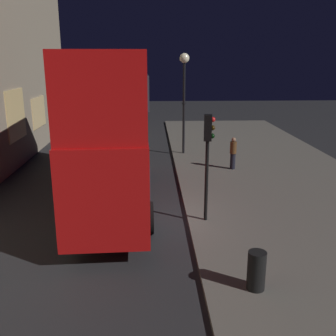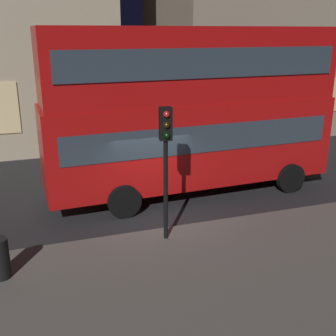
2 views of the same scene
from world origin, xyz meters
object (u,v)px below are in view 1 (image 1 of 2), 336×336
(street_lamp, at_px, (184,78))
(litter_bin, at_px, (256,271))
(pedestrian, at_px, (233,153))
(double_decker_bus, at_px, (112,124))
(traffic_light_near_kerb, at_px, (208,146))

(street_lamp, bearing_deg, litter_bin, -177.53)
(pedestrian, distance_m, litter_bin, 10.75)
(double_decker_bus, distance_m, traffic_light_near_kerb, 3.91)
(street_lamp, relative_size, litter_bin, 5.82)
(pedestrian, height_order, litter_bin, pedestrian)
(traffic_light_near_kerb, xyz_separation_m, pedestrian, (6.38, -2.23, -1.80))
(traffic_light_near_kerb, relative_size, litter_bin, 3.74)
(double_decker_bus, distance_m, pedestrian, 7.43)
(double_decker_bus, relative_size, traffic_light_near_kerb, 2.82)
(double_decker_bus, height_order, litter_bin, double_decker_bus)
(double_decker_bus, bearing_deg, traffic_light_near_kerb, -123.11)
(traffic_light_near_kerb, bearing_deg, litter_bin, -163.31)
(traffic_light_near_kerb, relative_size, pedestrian, 2.25)
(street_lamp, bearing_deg, traffic_light_near_kerb, 179.89)
(double_decker_bus, height_order, pedestrian, double_decker_bus)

